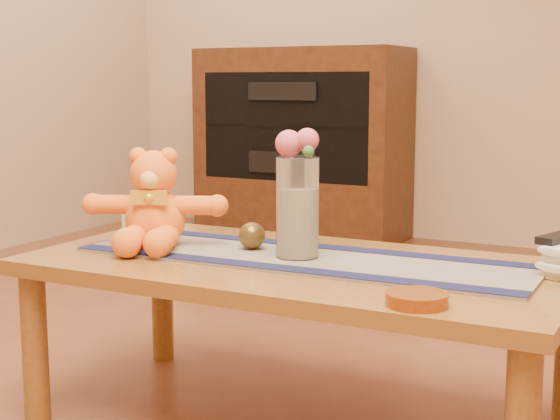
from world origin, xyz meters
The scene contains 26 objects.
coffee_table_top centered at (0.00, 0.00, 0.43)m, with size 1.40×0.70×0.04m, color brown.
table_leg_fl centered at (-0.64, -0.29, 0.21)m, with size 0.07×0.07×0.41m, color brown.
table_leg_bl centered at (-0.64, 0.29, 0.21)m, with size 0.07×0.07×0.41m, color brown.
persian_runner centered at (0.01, 0.02, 0.45)m, with size 1.20×0.35×0.01m, color #201845.
runner_border_near centered at (0.01, -0.12, 0.46)m, with size 1.20×0.06×0.00m, color #121538.
runner_border_far centered at (0.00, 0.17, 0.46)m, with size 1.20×0.06×0.00m, color #121538.
teddy_bear centered at (-0.43, -0.03, 0.59)m, with size 0.38×0.31×0.26m, color orange, non-canonical shape.
pillar_candle centered at (-0.53, 0.06, 0.51)m, with size 0.09×0.09×0.11m, color #FFF1BB.
candle_wick centered at (-0.53, 0.06, 0.57)m, with size 0.00×0.00×0.01m, color black.
glass_vase centered at (-0.01, 0.01, 0.59)m, with size 0.11×0.11×0.26m, color silver.
potpourri_fill centered at (-0.01, 0.01, 0.55)m, with size 0.09×0.09×0.18m, color beige.
rose_left centered at (-0.03, 0.00, 0.75)m, with size 0.07×0.07×0.07m, color #CC485D.
rose_right centered at (0.02, 0.02, 0.76)m, with size 0.06×0.06×0.06m, color #CC485D.
blue_flower_back centered at (0.00, 0.05, 0.75)m, with size 0.04×0.04×0.04m, color #506CAE.
blue_flower_side centered at (-0.04, 0.03, 0.74)m, with size 0.04×0.04×0.04m, color #506CAE.
leaf_sprig centered at (0.03, -0.01, 0.74)m, with size 0.03×0.03×0.03m, color #33662D.
bronze_ball centered at (-0.16, 0.05, 0.49)m, with size 0.07×0.07×0.07m, color #503F1A.
book_bottom centered at (0.62, 0.20, 0.46)m, with size 0.17×0.22×0.02m, color beige.
book_upper centered at (0.62, 0.20, 0.50)m, with size 0.17×0.22×0.02m, color beige.
tv_remote centered at (0.62, 0.19, 0.54)m, with size 0.04×0.16×0.02m, color black.
amber_dish centered at (0.41, -0.27, 0.46)m, with size 0.13×0.13×0.03m, color #BF5914.
media_cabinet centered at (-1.20, 2.48, 0.55)m, with size 1.20×0.50×1.10m, color black.
cabinet_cavity centered at (-1.20, 2.25, 0.66)m, with size 1.02×0.03×0.61m, color black.
cabinet_shelf centered at (-1.20, 2.33, 0.66)m, with size 1.02×0.20×0.03m, color black.
stereo_upper centered at (-1.20, 2.35, 0.86)m, with size 0.42×0.28×0.10m, color black.
stereo_lower centered at (-1.20, 2.35, 0.46)m, with size 0.42×0.28×0.12m, color black.
Camera 1 is at (0.94, -1.88, 0.91)m, focal length 53.36 mm.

